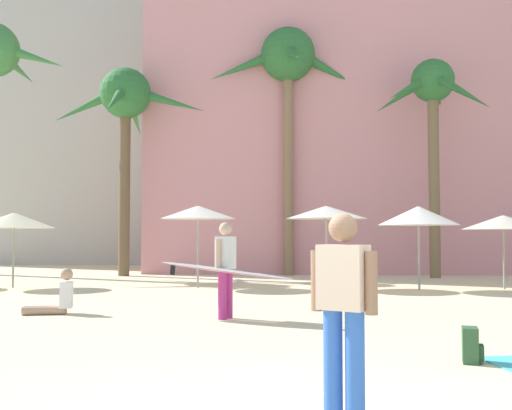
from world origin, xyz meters
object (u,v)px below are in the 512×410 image
object	(u,v)px
cafe_umbrella_1	(14,220)
person_mid_center	(225,268)
palm_tree_center	(126,106)
backpack	(471,346)
person_far_left	(58,298)
cafe_umbrella_0	(326,212)
cafe_umbrella_3	(198,212)
person_mid_left	(343,306)
cafe_umbrella_6	(418,216)
palm_tree_far_left	(433,100)
palm_tree_left	(288,68)
cafe_umbrella_5	(503,222)

from	to	relation	value
cafe_umbrella_1	person_mid_center	bearing A→B (deg)	-45.21
palm_tree_center	backpack	xyz separation A→B (m)	(8.55, -16.87, -6.44)
backpack	person_far_left	world-z (taller)	person_far_left
cafe_umbrella_0	cafe_umbrella_3	world-z (taller)	cafe_umbrella_3
palm_tree_center	person_mid_left	world-z (taller)	palm_tree_center
cafe_umbrella_3	person_mid_center	xyz separation A→B (m)	(1.53, -7.36, -1.29)
cafe_umbrella_6	person_mid_left	bearing A→B (deg)	-103.87
palm_tree_center	person_mid_left	bearing A→B (deg)	-70.54
cafe_umbrella_3	cafe_umbrella_0	bearing A→B (deg)	-1.41
backpack	person_far_left	size ratio (longest dim) A/B	0.43
palm_tree_far_left	person_far_left	xyz separation A→B (m)	(-9.87, -11.63, -6.28)
backpack	person_mid_left	distance (m)	3.10
person_mid_center	person_mid_left	bearing A→B (deg)	-48.83
palm_tree_far_left	person_far_left	distance (m)	16.50
palm_tree_left	cafe_umbrella_6	bearing A→B (deg)	-62.08
cafe_umbrella_3	cafe_umbrella_5	size ratio (longest dim) A/B	1.04
palm_tree_far_left	person_mid_left	distance (m)	20.09
cafe_umbrella_1	palm_tree_far_left	bearing A→B (deg)	21.40
cafe_umbrella_0	palm_tree_left	bearing A→B (deg)	99.74
cafe_umbrella_0	backpack	xyz separation A→B (m)	(1.06, -11.09, -2.02)
cafe_umbrella_0	cafe_umbrella_6	bearing A→B (deg)	-10.49
cafe_umbrella_0	backpack	size ratio (longest dim) A/B	5.75
palm_tree_center	palm_tree_left	bearing A→B (deg)	6.40
palm_tree_center	cafe_umbrella_0	world-z (taller)	palm_tree_center
backpack	cafe_umbrella_1	bearing A→B (deg)	145.64
palm_tree_far_left	cafe_umbrella_0	xyz separation A→B (m)	(-4.27, -5.07, -4.37)
person_far_left	person_mid_center	bearing A→B (deg)	154.76
palm_tree_center	person_far_left	size ratio (longest dim) A/B	8.32
palm_tree_far_left	cafe_umbrella_6	distance (m)	7.33
cafe_umbrella_0	backpack	distance (m)	11.32
palm_tree_left	person_far_left	size ratio (longest dim) A/B	10.10
person_far_left	cafe_umbrella_6	bearing A→B (deg)	-156.58
person_mid_center	person_mid_left	xyz separation A→B (m)	(1.61, -6.30, -0.01)
palm_tree_left	cafe_umbrella_6	size ratio (longest dim) A/B	4.16
palm_tree_left	cafe_umbrella_0	world-z (taller)	palm_tree_left
cafe_umbrella_1	backpack	world-z (taller)	cafe_umbrella_1
palm_tree_left	cafe_umbrella_3	distance (m)	9.19
palm_tree_left	cafe_umbrella_1	xyz separation A→B (m)	(-8.14, -6.72, -6.26)
backpack	cafe_umbrella_0	bearing A→B (deg)	107.60
cafe_umbrella_5	palm_tree_far_left	bearing A→B (deg)	99.06
cafe_umbrella_5	person_far_left	size ratio (longest dim) A/B	2.40
cafe_umbrella_6	backpack	bearing A→B (deg)	-98.15
cafe_umbrella_3	person_mid_left	distance (m)	14.08
cafe_umbrella_1	cafe_umbrella_3	xyz separation A→B (m)	(5.46, 0.32, 0.24)
palm_tree_left	cafe_umbrella_6	xyz separation A→B (m)	(3.70, -6.97, -6.15)
cafe_umbrella_5	person_mid_center	world-z (taller)	cafe_umbrella_5
palm_tree_left	palm_tree_center	world-z (taller)	palm_tree_left
cafe_umbrella_1	palm_tree_left	bearing A→B (deg)	39.55
palm_tree_left	person_mid_left	world-z (taller)	palm_tree_left
palm_tree_far_left	cafe_umbrella_0	distance (m)	7.94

